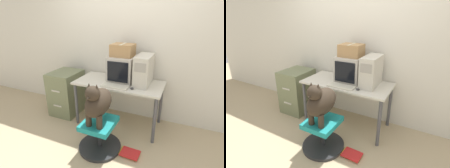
# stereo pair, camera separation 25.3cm
# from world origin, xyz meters

# --- Properties ---
(ground_plane) EXTENTS (12.00, 12.00, 0.00)m
(ground_plane) POSITION_xyz_m (0.00, 0.00, 0.00)
(ground_plane) COLOR tan
(wall_back) EXTENTS (8.00, 0.05, 2.60)m
(wall_back) POSITION_xyz_m (0.00, 0.74, 1.30)
(wall_back) COLOR silver
(wall_back) RESTS_ON ground_plane
(desk) EXTENTS (1.40, 0.68, 0.76)m
(desk) POSITION_xyz_m (0.00, 0.34, 0.67)
(desk) COLOR beige
(desk) RESTS_ON ground_plane
(crt_monitor) EXTENTS (0.41, 0.45, 0.40)m
(crt_monitor) POSITION_xyz_m (0.01, 0.44, 0.96)
(crt_monitor) COLOR #B7B2A8
(crt_monitor) RESTS_ON desk
(pc_tower) EXTENTS (0.22, 0.49, 0.45)m
(pc_tower) POSITION_xyz_m (0.37, 0.40, 0.99)
(pc_tower) COLOR beige
(pc_tower) RESTS_ON desk
(keyboard) EXTENTS (0.41, 0.17, 0.03)m
(keyboard) POSITION_xyz_m (0.02, 0.12, 0.78)
(keyboard) COLOR beige
(keyboard) RESTS_ON desk
(computer_mouse) EXTENTS (0.06, 0.04, 0.03)m
(computer_mouse) POSITION_xyz_m (0.28, 0.13, 0.78)
(computer_mouse) COLOR #333333
(computer_mouse) RESTS_ON desk
(office_chair) EXTENTS (0.60, 0.60, 0.44)m
(office_chair) POSITION_xyz_m (-0.02, -0.35, 0.21)
(office_chair) COLOR #262628
(office_chair) RESTS_ON ground_plane
(dog) EXTENTS (0.28, 0.55, 0.59)m
(dog) POSITION_xyz_m (-0.02, -0.37, 0.74)
(dog) COLOR #33281E
(dog) RESTS_ON office_chair
(filing_cabinet) EXTENTS (0.48, 0.59, 0.81)m
(filing_cabinet) POSITION_xyz_m (-1.04, 0.31, 0.40)
(filing_cabinet) COLOR #6B7251
(filing_cabinet) RESTS_ON ground_plane
(cardboard_box) EXTENTS (0.34, 0.30, 0.19)m
(cardboard_box) POSITION_xyz_m (0.01, 0.45, 1.26)
(cardboard_box) COLOR #A87F51
(cardboard_box) RESTS_ON crt_monitor
(book_stack_floor) EXTENTS (0.28, 0.21, 0.04)m
(book_stack_floor) POSITION_xyz_m (0.42, -0.32, 0.02)
(book_stack_floor) COLOR gold
(book_stack_floor) RESTS_ON ground_plane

